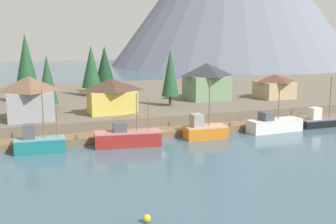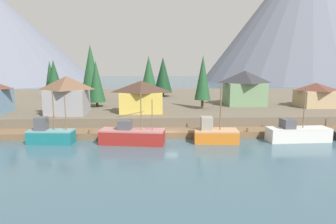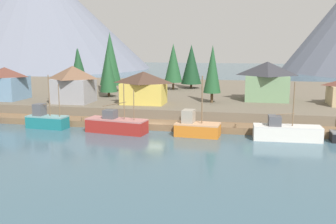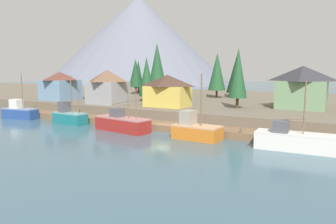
{
  "view_description": "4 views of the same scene",
  "coord_description": "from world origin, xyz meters",
  "views": [
    {
      "loc": [
        -20.54,
        -58.33,
        14.98
      ],
      "look_at": [
        2.21,
        2.09,
        3.59
      ],
      "focal_mm": 45.71,
      "sensor_mm": 36.0,
      "label": 1
    },
    {
      "loc": [
        -2.08,
        -44.0,
        11.47
      ],
      "look_at": [
        -0.1,
        3.18,
        3.67
      ],
      "focal_mm": 32.0,
      "sensor_mm": 36.0,
      "label": 2
    },
    {
      "loc": [
        13.54,
        -55.03,
        12.92
      ],
      "look_at": [
        1.55,
        1.76,
        2.66
      ],
      "focal_mm": 40.83,
      "sensor_mm": 36.0,
      "label": 3
    },
    {
      "loc": [
        23.51,
        -39.64,
        9.12
      ],
      "look_at": [
        0.11,
        1.89,
        2.76
      ],
      "focal_mm": 33.81,
      "sensor_mm": 36.0,
      "label": 4
    }
  ],
  "objects": [
    {
      "name": "house_tan",
      "position": [
        30.77,
        15.85,
        5.01
      ],
      "size": [
        6.95,
        6.65,
        4.91
      ],
      "color": "tan",
      "rests_on": "shoreline_bank"
    },
    {
      "name": "conifer_near_right",
      "position": [
        -17.09,
        27.02,
        9.77
      ],
      "size": [
        4.89,
        4.89,
        13.15
      ],
      "color": "#4C3823",
      "rests_on": "shoreline_bank"
    },
    {
      "name": "house_green",
      "position": [
        16.92,
        19.08,
        6.24
      ],
      "size": [
        8.25,
        7.34,
        7.31
      ],
      "color": "#6B8E66",
      "rests_on": "shoreline_bank"
    },
    {
      "name": "conifer_mid_right",
      "position": [
        -0.03,
        36.38,
        8.27
      ],
      "size": [
        4.86,
        4.86,
        10.46
      ],
      "color": "#4C3823",
      "rests_on": "shoreline_bank"
    },
    {
      "name": "fishing_boat_white",
      "position": [
        18.83,
        -1.75,
        1.16
      ],
      "size": [
        9.15,
        3.21,
        7.98
      ],
      "rotation": [
        0.0,
        0.0,
        0.04
      ],
      "color": "silver",
      "rests_on": "ground_plane"
    },
    {
      "name": "conifer_back_left",
      "position": [
        -3.73,
        32.69,
        8.72
      ],
      "size": [
        4.17,
        4.17,
        10.7
      ],
      "color": "#4C3823",
      "rests_on": "shoreline_bank"
    },
    {
      "name": "house_yellow",
      "position": [
        -4.65,
        10.1,
        5.44
      ],
      "size": [
        7.97,
        5.16,
        5.76
      ],
      "color": "gold",
      "rests_on": "shoreline_bank"
    },
    {
      "name": "mountain_central_peak",
      "position": [
        94.58,
        149.12,
        43.54
      ],
      "size": [
        130.36,
        130.36,
        87.08
      ],
      "primitive_type": "cone",
      "color": "slate",
      "rests_on": "ground_plane"
    },
    {
      "name": "fishing_boat_orange",
      "position": [
        6.47,
        -1.91,
        1.24
      ],
      "size": [
        6.48,
        3.53,
        8.65
      ],
      "rotation": [
        0.0,
        0.0,
        -0.07
      ],
      "color": "#CC6B1E",
      "rests_on": "ground_plane"
    },
    {
      "name": "ground_plane",
      "position": [
        0.0,
        20.0,
        -0.5
      ],
      "size": [
        400.0,
        400.0,
        1.0
      ],
      "primitive_type": "cube",
      "color": "#3D5B6B"
    },
    {
      "name": "conifer_centre",
      "position": [
        7.12,
        14.03,
        8.59
      ],
      "size": [
        3.15,
        3.15,
        10.4
      ],
      "color": "#4C3823",
      "rests_on": "shoreline_bank"
    },
    {
      "name": "dock",
      "position": [
        0.0,
        1.99,
        0.5
      ],
      "size": [
        80.0,
        4.0,
        1.6
      ],
      "color": "brown",
      "rests_on": "ground_plane"
    },
    {
      "name": "conifer_near_left",
      "position": [
        -30.37,
        38.17,
        7.94
      ],
      "size": [
        3.01,
        3.01,
        9.53
      ],
      "color": "#4C3823",
      "rests_on": "shoreline_bank"
    },
    {
      "name": "shoreline_bank",
      "position": [
        0.0,
        32.0,
        1.25
      ],
      "size": [
        400.0,
        56.0,
        2.5
      ],
      "primitive_type": "cube",
      "color": "#665B4C",
      "rests_on": "ground_plane"
    },
    {
      "name": "fishing_boat_red",
      "position": [
        -5.48,
        -2.27,
        1.16
      ],
      "size": [
        9.43,
        4.23,
        7.34
      ],
      "rotation": [
        0.0,
        0.0,
        -0.15
      ],
      "color": "maroon",
      "rests_on": "ground_plane"
    },
    {
      "name": "house_grey",
      "position": [
        -17.6,
        9.03,
        5.9
      ],
      "size": [
        7.01,
        6.23,
        6.66
      ],
      "color": "gray",
      "rests_on": "shoreline_bank"
    },
    {
      "name": "conifer_mid_left",
      "position": [
        -27.57,
        32.76,
        8.29
      ],
      "size": [
        3.88,
        3.88,
        9.66
      ],
      "color": "#4C3823",
      "rests_on": "shoreline_bank"
    },
    {
      "name": "fishing_boat_teal",
      "position": [
        -17.27,
        -1.55,
        1.27
      ],
      "size": [
        6.59,
        2.88,
        8.35
      ],
      "rotation": [
        0.0,
        0.0,
        -0.08
      ],
      "color": "#196B70",
      "rests_on": "ground_plane"
    },
    {
      "name": "conifer_back_right",
      "position": [
        -14.14,
        17.8,
        7.68
      ],
      "size": [
        3.51,
        3.51,
        9.38
      ],
      "color": "#4C3823",
      "rests_on": "shoreline_bank"
    }
  ]
}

